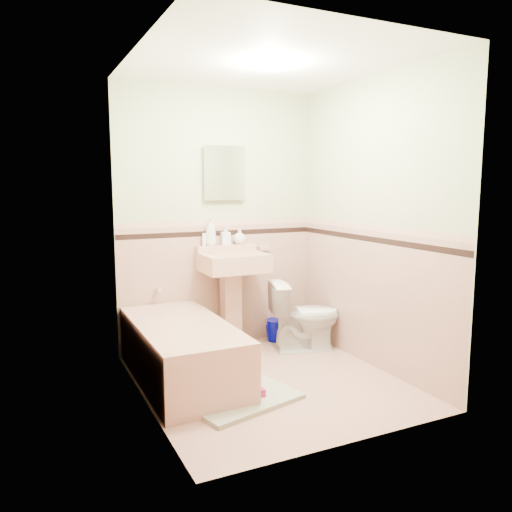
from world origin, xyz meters
name	(u,v)px	position (x,y,z in m)	size (l,w,h in m)	color
floor	(269,381)	(0.00, 0.00, 0.00)	(2.20, 2.20, 0.00)	tan
ceiling	(270,61)	(0.00, 0.00, 2.50)	(2.20, 2.20, 0.00)	white
wall_back	(219,220)	(0.00, 1.10, 1.25)	(2.50, 2.50, 0.00)	beige
wall_front	(355,243)	(0.00, -1.10, 1.25)	(2.50, 2.50, 0.00)	beige
wall_left	(142,234)	(-1.00, 0.00, 1.25)	(2.50, 2.50, 0.00)	beige
wall_right	(373,224)	(1.00, 0.00, 1.25)	(2.50, 2.50, 0.00)	beige
wainscot_back	(220,285)	(0.00, 1.09, 0.60)	(2.00, 2.00, 0.00)	tan
wainscot_front	(351,349)	(0.00, -1.09, 0.60)	(2.00, 2.00, 0.00)	tan
wainscot_left	(147,324)	(-0.99, 0.00, 0.60)	(2.20, 2.20, 0.00)	tan
wainscot_right	(369,298)	(0.99, 0.00, 0.60)	(2.20, 2.20, 0.00)	tan
accent_back	(219,233)	(0.00, 1.08, 1.12)	(2.00, 2.00, 0.00)	black
accent_front	(353,264)	(0.00, -1.08, 1.12)	(2.00, 2.00, 0.00)	black
accent_left	(145,252)	(-0.98, 0.00, 1.12)	(2.20, 2.20, 0.00)	black
accent_right	(370,239)	(0.98, 0.00, 1.12)	(2.20, 2.20, 0.00)	black
cap_back	(219,223)	(0.00, 1.08, 1.22)	(2.00, 2.00, 0.00)	tan
cap_front	(353,248)	(0.00, -1.08, 1.22)	(2.00, 2.00, 0.00)	tan
cap_left	(145,238)	(-0.98, 0.00, 1.22)	(2.20, 2.20, 0.00)	tan
cap_right	(371,228)	(0.98, 0.00, 1.22)	(2.20, 2.20, 0.00)	tan
bathtub	(182,354)	(-0.63, 0.33, 0.23)	(0.70, 1.50, 0.45)	tan
tub_faucet	(158,289)	(-0.63, 1.05, 0.63)	(0.04, 0.04, 0.12)	silver
sink	(233,302)	(0.05, 0.86, 0.47)	(0.60, 0.49, 0.95)	tan
sink_faucet	(227,251)	(0.05, 1.00, 0.95)	(0.02, 0.02, 0.10)	silver
medicine_cabinet	(224,173)	(0.05, 1.07, 1.70)	(0.39, 0.04, 0.49)	white
soap_dish	(263,248)	(0.47, 1.06, 0.95)	(0.12, 0.07, 0.04)	tan
soap_bottle_left	(211,232)	(-0.11, 1.04, 1.14)	(0.10, 0.10, 0.27)	#B2B2B2
soap_bottle_mid	(225,235)	(0.05, 1.04, 1.10)	(0.08, 0.08, 0.18)	#B2B2B2
soap_bottle_right	(239,236)	(0.20, 1.04, 1.09)	(0.12, 0.12, 0.15)	#B2B2B2
tube	(204,240)	(-0.17, 1.04, 1.07)	(0.04, 0.04, 0.12)	white
toilet	(305,316)	(0.68, 0.57, 0.34)	(0.38, 0.66, 0.67)	white
bucket	(276,330)	(0.56, 0.95, 0.11)	(0.22, 0.22, 0.22)	#0004A8
bath_mat	(242,399)	(-0.36, -0.25, 0.02)	(0.80, 0.54, 0.03)	#98A287
shoe	(255,393)	(-0.26, -0.29, 0.06)	(0.14, 0.07, 0.06)	#BF1E59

